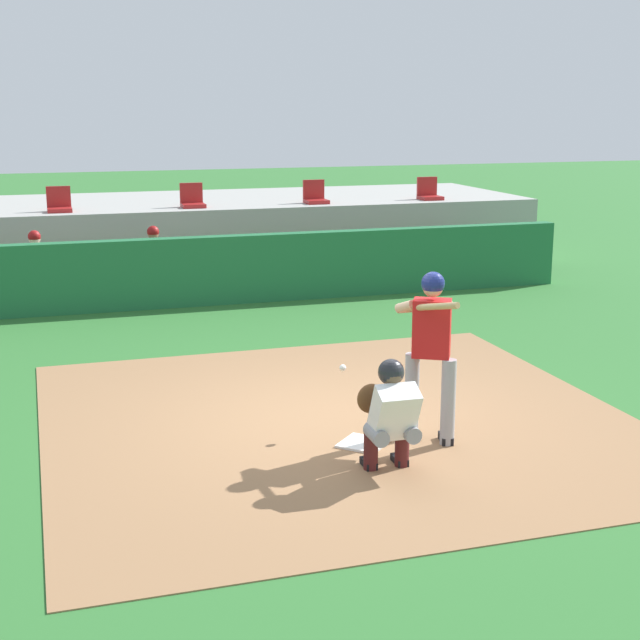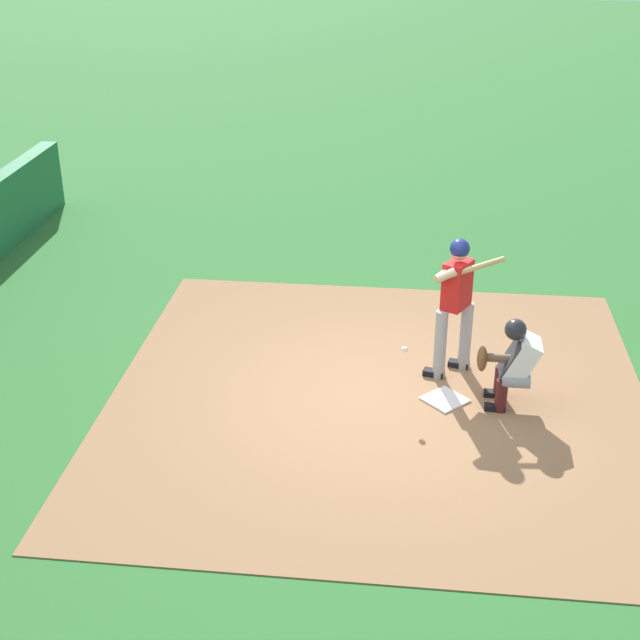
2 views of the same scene
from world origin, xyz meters
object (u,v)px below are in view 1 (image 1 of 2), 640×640
(dugout_player_1, at_px, (36,267))
(stadium_seat_4, at_px, (429,193))
(batter_at_plate, at_px, (430,346))
(stadium_seat_1, at_px, (59,205))
(stadium_seat_3, at_px, (315,197))
(home_plate, at_px, (363,443))
(catcher_crouched, at_px, (390,412))
(dugout_player_2, at_px, (155,261))
(stadium_seat_2, at_px, (192,200))

(dugout_player_1, distance_m, stadium_seat_4, 8.59)
(batter_at_plate, height_order, stadium_seat_1, stadium_seat_1)
(batter_at_plate, bearing_deg, stadium_seat_3, 79.46)
(home_plate, xyz_separation_m, catcher_crouched, (-0.00, -0.73, 0.58))
(dugout_player_2, bearing_deg, home_plate, -82.65)
(dugout_player_1, bearing_deg, stadium_seat_1, 76.06)
(home_plate, height_order, stadium_seat_1, stadium_seat_1)
(stadium_seat_2, distance_m, stadium_seat_3, 2.60)
(dugout_player_2, bearing_deg, batter_at_plate, -78.03)
(home_plate, height_order, stadium_seat_4, stadium_seat_4)
(stadium_seat_4, bearing_deg, batter_at_plate, -113.73)
(home_plate, bearing_deg, dugout_player_1, 110.87)
(dugout_player_2, bearing_deg, stadium_seat_4, 18.03)
(stadium_seat_3, relative_size, stadium_seat_4, 1.00)
(stadium_seat_3, bearing_deg, stadium_seat_4, 0.00)
(stadium_seat_3, bearing_deg, stadium_seat_2, 180.00)
(batter_at_plate, distance_m, dugout_player_2, 8.41)
(catcher_crouched, relative_size, dugout_player_2, 1.23)
(stadium_seat_2, bearing_deg, stadium_seat_4, 0.00)
(batter_at_plate, xyz_separation_m, stadium_seat_4, (4.51, 10.26, 0.50))
(dugout_player_2, height_order, stadium_seat_2, stadium_seat_2)
(stadium_seat_1, relative_size, stadium_seat_3, 1.00)
(dugout_player_1, xyz_separation_m, stadium_seat_1, (0.51, 2.03, 0.86))
(home_plate, distance_m, catcher_crouched, 0.94)
(stadium_seat_3, bearing_deg, dugout_player_1, -160.37)
(stadium_seat_1, relative_size, stadium_seat_2, 1.00)
(stadium_seat_3, bearing_deg, batter_at_plate, -100.54)
(stadium_seat_4, bearing_deg, stadium_seat_1, 180.00)
(dugout_player_1, height_order, stadium_seat_4, stadium_seat_4)
(home_plate, height_order, dugout_player_1, dugout_player_1)
(catcher_crouched, bearing_deg, home_plate, 89.78)
(stadium_seat_1, bearing_deg, stadium_seat_2, 0.00)
(dugout_player_1, relative_size, stadium_seat_2, 2.71)
(batter_at_plate, distance_m, stadium_seat_4, 11.21)
(dugout_player_2, bearing_deg, catcher_crouched, -83.27)
(stadium_seat_2, bearing_deg, home_plate, -90.00)
(stadium_seat_1, distance_m, stadium_seat_3, 5.20)
(home_plate, distance_m, stadium_seat_2, 10.29)
(stadium_seat_2, bearing_deg, stadium_seat_1, 180.00)
(catcher_crouched, distance_m, stadium_seat_1, 11.25)
(batter_at_plate, xyz_separation_m, stadium_seat_2, (-0.69, 10.26, 0.50))
(batter_at_plate, relative_size, stadium_seat_3, 3.76)
(batter_at_plate, bearing_deg, catcher_crouched, -136.73)
(home_plate, bearing_deg, batter_at_plate, -6.37)
(batter_at_plate, bearing_deg, home_plate, 173.63)
(stadium_seat_4, bearing_deg, catcher_crouched, -115.50)
(home_plate, xyz_separation_m, stadium_seat_3, (2.60, 10.18, 1.51))
(dugout_player_2, relative_size, stadium_seat_3, 2.71)
(dugout_player_1, xyz_separation_m, dugout_player_2, (2.05, 0.00, 0.00))
(batter_at_plate, height_order, dugout_player_2, batter_at_plate)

